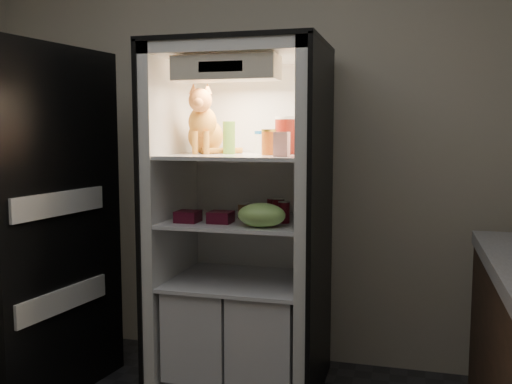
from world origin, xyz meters
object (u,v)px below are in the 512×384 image
(pepper_jar, at_px, (286,135))
(soda_can_c, at_px, (284,212))
(berry_box_right, at_px, (221,217))
(soda_can_a, at_px, (273,208))
(soda_can_b, at_px, (278,210))
(berry_box_left, at_px, (188,216))
(parmesan_shaker, at_px, (229,138))
(condiment_jar, at_px, (244,211))
(refrigerator, at_px, (243,244))
(tabby_cat, at_px, (204,128))
(grape_bag, at_px, (262,215))
(salsa_jar, at_px, (269,142))
(cream_carton, at_px, (282,144))
(mayo_tub, at_px, (263,142))

(pepper_jar, height_order, soda_can_c, pepper_jar)
(pepper_jar, height_order, berry_box_right, pepper_jar)
(soda_can_a, distance_m, soda_can_b, 0.09)
(berry_box_left, bearing_deg, parmesan_shaker, 48.01)
(soda_can_b, bearing_deg, condiment_jar, 173.12)
(soda_can_a, xyz_separation_m, soda_can_c, (0.09, -0.12, -0.00))
(refrigerator, distance_m, tabby_cat, 0.68)
(condiment_jar, height_order, grape_bag, grape_bag)
(tabby_cat, bearing_deg, salsa_jar, -24.37)
(soda_can_b, bearing_deg, berry_box_left, -160.78)
(refrigerator, xyz_separation_m, soda_can_c, (0.26, -0.11, 0.20))
(refrigerator, distance_m, berry_box_left, 0.37)
(berry_box_right, bearing_deg, pepper_jar, 38.33)
(refrigerator, bearing_deg, grape_bag, -56.29)
(pepper_jar, relative_size, cream_carton, 1.67)
(tabby_cat, distance_m, soda_can_b, 0.62)
(parmesan_shaker, xyz_separation_m, salsa_jar, (0.24, -0.06, -0.02))
(cream_carton, distance_m, berry_box_right, 0.51)
(parmesan_shaker, relative_size, berry_box_left, 1.50)
(pepper_jar, distance_m, berry_box_right, 0.56)
(tabby_cat, relative_size, soda_can_b, 3.17)
(soda_can_c, relative_size, berry_box_left, 0.96)
(condiment_jar, xyz_separation_m, berry_box_left, (-0.25, -0.18, -0.02))
(soda_can_a, bearing_deg, cream_carton, -66.49)
(mayo_tub, relative_size, soda_can_a, 1.11)
(soda_can_b, bearing_deg, pepper_jar, 79.92)
(pepper_jar, bearing_deg, grape_bag, -100.27)
(soda_can_c, bearing_deg, refrigerator, 156.15)
(soda_can_b, height_order, berry_box_right, soda_can_b)
(mayo_tub, height_order, condiment_jar, mayo_tub)
(soda_can_c, xyz_separation_m, berry_box_right, (-0.32, -0.08, -0.03))
(salsa_jar, height_order, condiment_jar, salsa_jar)
(soda_can_a, height_order, berry_box_right, soda_can_a)
(tabby_cat, xyz_separation_m, mayo_tub, (0.31, 0.08, -0.08))
(cream_carton, height_order, soda_can_b, cream_carton)
(refrigerator, xyz_separation_m, parmesan_shaker, (-0.07, -0.03, 0.59))
(mayo_tub, relative_size, cream_carton, 1.03)
(soda_can_a, bearing_deg, grape_bag, -87.77)
(soda_can_a, bearing_deg, salsa_jar, -88.57)
(cream_carton, bearing_deg, mayo_tub, 119.88)
(parmesan_shaker, bearing_deg, soda_can_b, -6.10)
(tabby_cat, bearing_deg, refrigerator, -11.62)
(berry_box_left, bearing_deg, soda_can_a, 29.54)
(soda_can_a, relative_size, berry_box_right, 0.95)
(berry_box_left, relative_size, berry_box_right, 0.99)
(mayo_tub, height_order, soda_can_a, mayo_tub)
(grape_bag, bearing_deg, cream_carton, 23.24)
(refrigerator, relative_size, tabby_cat, 4.94)
(grape_bag, relative_size, berry_box_left, 2.06)
(parmesan_shaker, bearing_deg, soda_can_a, 9.90)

